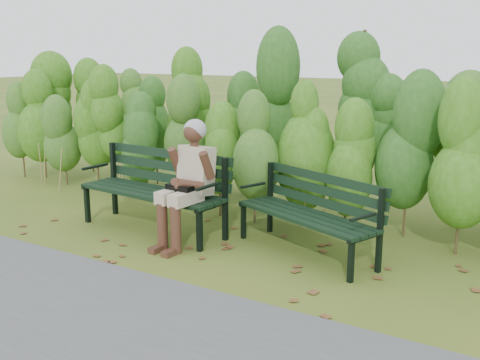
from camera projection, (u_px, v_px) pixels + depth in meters
The scene contains 7 objects.
ground at pixel (224, 252), 6.22m from camera, with size 80.00×80.00×0.00m, color #3E531B.
footpath at pixel (72, 335), 4.38m from camera, with size 60.00×2.50×0.01m, color #474749.
hedge_band at pixel (298, 121), 7.50m from camera, with size 11.04×1.67×2.42m.
leaf_litter at pixel (199, 251), 6.23m from camera, with size 5.88×2.06×0.01m.
bench_left at pixel (158, 184), 6.92m from camera, with size 2.01×0.79×0.99m.
bench_right at pixel (312, 208), 6.10m from camera, with size 1.82×1.15×0.87m.
seated_woman at pixel (188, 175), 6.33m from camera, with size 0.58×0.84×1.43m.
Camera 1 is at (3.19, -4.95, 2.17)m, focal length 42.00 mm.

